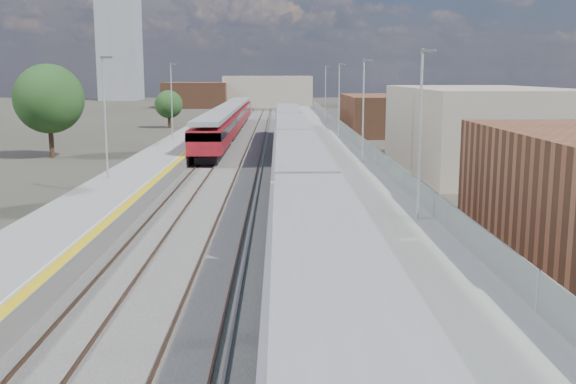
{
  "coord_description": "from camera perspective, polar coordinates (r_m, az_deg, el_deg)",
  "views": [
    {
      "loc": [
        0.4,
        -7.4,
        7.42
      ],
      "look_at": [
        0.82,
        22.36,
        2.2
      ],
      "focal_mm": 42.0,
      "sensor_mm": 36.0,
      "label": 1
    }
  ],
  "objects": [
    {
      "name": "tree_b",
      "position": [
        63.83,
        -19.6,
        7.44
      ],
      "size": [
        6.16,
        6.16,
        8.34
      ],
      "color": "#382619",
      "rests_on": "ground"
    },
    {
      "name": "tracks",
      "position": [
        62.04,
        -2.7,
        3.17
      ],
      "size": [
        8.96,
        160.0,
        0.17
      ],
      "color": "#4C3323",
      "rests_on": "ground"
    },
    {
      "name": "tree_d",
      "position": [
        75.89,
        16.02,
        6.91
      ],
      "size": [
        4.58,
        4.58,
        6.21
      ],
      "color": "#382619",
      "rests_on": "ground"
    },
    {
      "name": "ground",
      "position": [
        57.88,
        -1.2,
        2.58
      ],
      "size": [
        320.0,
        320.0,
        0.0
      ],
      "primitive_type": "plane",
      "color": "#47443A",
      "rests_on": "ground"
    },
    {
      "name": "tree_c",
      "position": [
        95.6,
        -10.07,
        7.32
      ],
      "size": [
        3.85,
        3.85,
        5.22
      ],
      "color": "#382619",
      "rests_on": "ground"
    },
    {
      "name": "ballast_bed",
      "position": [
        60.41,
        -3.32,
        2.91
      ],
      "size": [
        10.5,
        155.0,
        0.06
      ],
      "primitive_type": "cube",
      "color": "#565451",
      "rests_on": "ground"
    },
    {
      "name": "green_train",
      "position": [
        44.83,
        0.6,
        3.3
      ],
      "size": [
        2.87,
        79.96,
        3.16
      ],
      "color": "black",
      "rests_on": "ground"
    },
    {
      "name": "buildings",
      "position": [
        147.21,
        -8.19,
        11.13
      ],
      "size": [
        72.0,
        185.5,
        40.0
      ],
      "color": "brown",
      "rests_on": "ground"
    },
    {
      "name": "red_train",
      "position": [
        81.84,
        -4.97,
        6.2
      ],
      "size": [
        2.84,
        57.67,
        3.59
      ],
      "color": "black",
      "rests_on": "ground"
    },
    {
      "name": "platform_right",
      "position": [
        60.48,
        3.83,
        3.39
      ],
      "size": [
        4.7,
        155.0,
        8.52
      ],
      "color": "slate",
      "rests_on": "ground"
    },
    {
      "name": "platform_left",
      "position": [
        61.02,
        -9.73,
        3.31
      ],
      "size": [
        4.3,
        155.0,
        8.52
      ],
      "color": "slate",
      "rests_on": "ground"
    }
  ]
}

